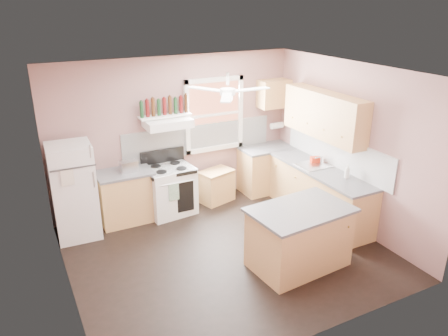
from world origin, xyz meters
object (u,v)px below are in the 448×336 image
toaster (129,166)px  island (299,238)px  refrigerator (74,191)px  stove (170,190)px  cart (216,186)px

toaster → island: (1.72, -2.43, -0.56)m
refrigerator → island: 3.53m
island → stove: bearing=109.1°
refrigerator → cart: refrigerator is taller
stove → island: (1.05, -2.38, 0.00)m
refrigerator → cart: 2.59m
toaster → cart: 1.76m
toaster → stove: bearing=-7.8°
toaster → cart: bearing=-3.3°
stove → cart: bearing=-2.5°
stove → cart: size_ratio=1.41×
refrigerator → stove: refrigerator is taller
stove → cart: 0.95m
refrigerator → toaster: 0.96m
refrigerator → stove: (1.60, 0.07, -0.34)m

